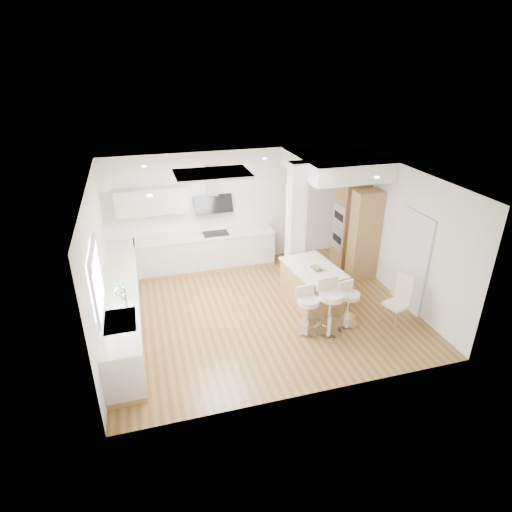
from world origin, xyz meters
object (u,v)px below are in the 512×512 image
object	(u,v)px
peninsula	(312,284)
dining_chair	(400,298)
bar_stool_c	(348,302)
bar_stool_a	(308,308)
bar_stool_b	(330,304)

from	to	relation	value
peninsula	dining_chair	bearing A→B (deg)	-48.29
peninsula	bar_stool_c	world-z (taller)	peninsula
bar_stool_c	dining_chair	size ratio (longest dim) A/B	0.87
peninsula	bar_stool_a	distance (m)	1.12
dining_chair	bar_stool_b	bearing A→B (deg)	159.96
peninsula	bar_stool_c	xyz separation A→B (m)	(0.34, -0.96, 0.08)
peninsula	bar_stool_a	size ratio (longest dim) A/B	1.57
bar_stool_b	bar_stool_c	distance (m)	0.48
bar_stool_a	bar_stool_b	bearing A→B (deg)	-21.28
bar_stool_c	dining_chair	bearing A→B (deg)	-23.39
peninsula	bar_stool_b	distance (m)	1.11
bar_stool_c	peninsula	bearing A→B (deg)	97.83
peninsula	bar_stool_b	bearing A→B (deg)	-102.77
bar_stool_a	bar_stool_c	distance (m)	0.85
bar_stool_c	bar_stool_b	bearing A→B (deg)	-175.36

